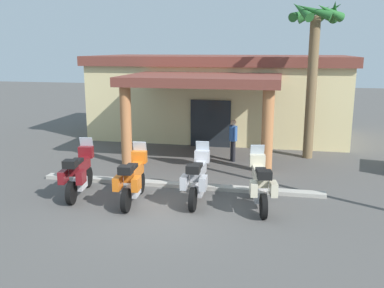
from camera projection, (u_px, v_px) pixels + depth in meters
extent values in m
plane|color=#514F4C|center=(161.00, 210.00, 11.69)|extent=(80.00, 80.00, 0.00)
cube|color=beige|center=(220.00, 100.00, 21.48)|extent=(12.04, 5.59, 3.54)
cube|color=#1E2328|center=(211.00, 124.00, 18.96)|extent=(1.80, 0.12, 2.10)
cube|color=brown|center=(203.00, 80.00, 16.61)|extent=(6.06, 4.13, 0.35)
cylinder|color=#B27042|center=(126.00, 126.00, 15.93)|extent=(0.41, 0.41, 2.96)
cylinder|color=#B27042|center=(267.00, 132.00, 14.88)|extent=(0.41, 0.41, 2.96)
cube|color=brown|center=(220.00, 60.00, 21.04)|extent=(12.44, 5.99, 0.44)
cylinder|color=black|center=(88.00, 177.00, 13.54)|extent=(0.24, 0.67, 0.66)
cylinder|color=black|center=(71.00, 193.00, 12.03)|extent=(0.24, 0.67, 0.66)
cube|color=silver|center=(80.00, 183.00, 12.75)|extent=(0.40, 0.60, 0.32)
cube|color=maroon|center=(80.00, 166.00, 12.78)|extent=(0.48, 1.18, 0.34)
cube|color=black|center=(76.00, 162.00, 12.39)|extent=(0.37, 0.64, 0.10)
cube|color=maroon|center=(86.00, 152.00, 13.34)|extent=(0.47, 0.31, 0.36)
cube|color=#B2BCC6|center=(86.00, 143.00, 13.35)|extent=(0.41, 0.18, 0.36)
cube|color=maroon|center=(63.00, 177.00, 12.09)|extent=(0.25, 0.46, 0.36)
cube|color=maroon|center=(81.00, 177.00, 12.06)|extent=(0.25, 0.46, 0.36)
cube|color=black|center=(70.00, 164.00, 11.89)|extent=(0.41, 0.37, 0.22)
cylinder|color=black|center=(140.00, 183.00, 12.94)|extent=(0.20, 0.67, 0.66)
cylinder|color=black|center=(126.00, 200.00, 11.44)|extent=(0.20, 0.67, 0.66)
cube|color=silver|center=(133.00, 190.00, 12.16)|extent=(0.37, 0.59, 0.32)
cube|color=orange|center=(134.00, 171.00, 12.19)|extent=(0.40, 1.17, 0.34)
cube|color=black|center=(131.00, 167.00, 11.81)|extent=(0.33, 0.62, 0.10)
cube|color=orange|center=(139.00, 157.00, 12.74)|extent=(0.46, 0.28, 0.36)
cube|color=#B2BCC6|center=(140.00, 147.00, 12.76)|extent=(0.41, 0.15, 0.36)
cube|color=orange|center=(118.00, 183.00, 11.53)|extent=(0.22, 0.45, 0.36)
cube|color=orange|center=(136.00, 184.00, 11.46)|extent=(0.22, 0.45, 0.36)
cube|color=black|center=(125.00, 170.00, 11.31)|extent=(0.39, 0.35, 0.22)
cylinder|color=black|center=(202.00, 182.00, 13.01)|extent=(0.16, 0.66, 0.66)
cylinder|color=black|center=(193.00, 199.00, 11.52)|extent=(0.16, 0.66, 0.66)
cube|color=silver|center=(198.00, 189.00, 12.23)|extent=(0.34, 0.57, 0.32)
cube|color=#B2B2B7|center=(199.00, 171.00, 12.26)|extent=(0.33, 1.16, 0.34)
cube|color=black|center=(196.00, 167.00, 11.88)|extent=(0.30, 0.61, 0.10)
cube|color=#B2B2B7|center=(202.00, 156.00, 12.81)|extent=(0.45, 0.25, 0.36)
cube|color=#B2BCC6|center=(203.00, 147.00, 12.82)|extent=(0.40, 0.13, 0.36)
cube|color=#B2B2B7|center=(184.00, 182.00, 11.62)|extent=(0.19, 0.45, 0.36)
cube|color=#B2B2B7|center=(203.00, 183.00, 11.52)|extent=(0.19, 0.45, 0.36)
cube|color=black|center=(193.00, 169.00, 11.39)|extent=(0.37, 0.33, 0.22)
cylinder|color=black|center=(256.00, 187.00, 12.53)|extent=(0.26, 0.67, 0.66)
cylinder|color=black|center=(264.00, 206.00, 11.02)|extent=(0.26, 0.67, 0.66)
cube|color=silver|center=(260.00, 195.00, 11.74)|extent=(0.42, 0.61, 0.32)
cube|color=beige|center=(260.00, 176.00, 11.77)|extent=(0.51, 1.19, 0.34)
cube|color=black|center=(262.00, 172.00, 11.38)|extent=(0.39, 0.64, 0.10)
cube|color=beige|center=(257.00, 161.00, 12.33)|extent=(0.48, 0.32, 0.36)
cube|color=#B2BCC6|center=(257.00, 151.00, 12.35)|extent=(0.42, 0.19, 0.36)
cube|color=beige|center=(253.00, 189.00, 11.08)|extent=(0.26, 0.47, 0.36)
cube|color=beige|center=(273.00, 189.00, 11.06)|extent=(0.26, 0.47, 0.36)
cube|color=black|center=(265.00, 175.00, 10.88)|extent=(0.41, 0.38, 0.22)
cylinder|color=black|center=(232.00, 150.00, 16.72)|extent=(0.14, 0.14, 0.82)
cylinder|color=black|center=(234.00, 151.00, 16.55)|extent=(0.14, 0.14, 0.82)
cylinder|color=#335999|center=(233.00, 133.00, 16.49)|extent=(0.32, 0.32, 0.58)
cylinder|color=#335999|center=(231.00, 132.00, 16.69)|extent=(0.09, 0.09, 0.55)
cylinder|color=#335999|center=(235.00, 134.00, 16.27)|extent=(0.09, 0.09, 0.55)
sphere|color=tan|center=(233.00, 123.00, 16.39)|extent=(0.22, 0.22, 0.22)
cylinder|color=brown|center=(311.00, 89.00, 16.65)|extent=(0.39, 0.39, 5.53)
cone|color=#236028|center=(334.00, 11.00, 15.84)|extent=(0.44, 1.34, 0.88)
cone|color=#236028|center=(329.00, 12.00, 16.32)|extent=(1.16, 1.23, 0.84)
cone|color=#236028|center=(314.00, 13.00, 16.64)|extent=(1.36, 0.46, 0.82)
cone|color=#236028|center=(300.00, 14.00, 16.42)|extent=(0.93, 1.36, 0.70)
cone|color=#236028|center=(301.00, 10.00, 15.80)|extent=(0.98, 1.31, 0.92)
cone|color=#236028|center=(314.00, 11.00, 15.43)|extent=(1.38, 0.60, 0.78)
cone|color=#236028|center=(330.00, 11.00, 15.48)|extent=(1.22, 1.19, 0.73)
cube|color=#ADA89E|center=(178.00, 185.00, 13.61)|extent=(9.14, 0.36, 0.12)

